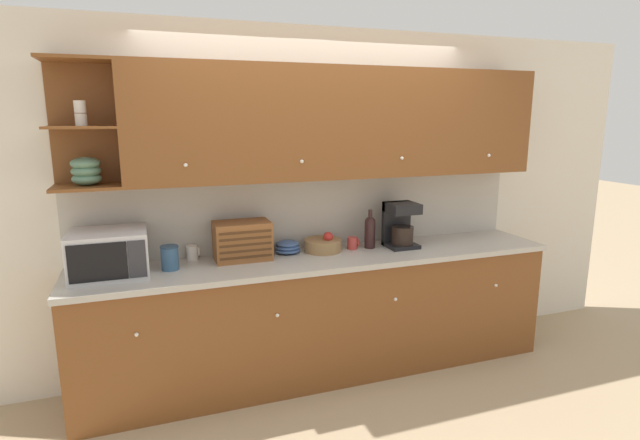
# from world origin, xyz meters

# --- Properties ---
(ground_plane) EXTENTS (24.00, 24.00, 0.00)m
(ground_plane) POSITION_xyz_m (0.00, 0.00, 0.00)
(ground_plane) COLOR tan
(wall_back) EXTENTS (5.95, 0.06, 2.60)m
(wall_back) POSITION_xyz_m (0.00, 0.03, 1.30)
(wall_back) COLOR silver
(wall_back) RESTS_ON ground_plane
(counter_unit) EXTENTS (3.57, 0.62, 0.93)m
(counter_unit) POSITION_xyz_m (-0.00, -0.30, 0.47)
(counter_unit) COLOR brown
(counter_unit) RESTS_ON ground_plane
(backsplash_panel) EXTENTS (3.55, 0.01, 0.56)m
(backsplash_panel) POSITION_xyz_m (0.00, -0.01, 1.21)
(backsplash_panel) COLOR #B7B2A8
(backsplash_panel) RESTS_ON counter_unit
(upper_cabinets) EXTENTS (3.55, 0.35, 0.80)m
(upper_cabinets) POSITION_xyz_m (0.16, -0.17, 1.89)
(upper_cabinets) COLOR brown
(upper_cabinets) RESTS_ON backsplash_panel
(microwave) EXTENTS (0.48, 0.41, 0.30)m
(microwave) POSITION_xyz_m (-1.47, -0.26, 1.08)
(microwave) COLOR silver
(microwave) RESTS_ON counter_unit
(storage_canister) EXTENTS (0.12, 0.12, 0.17)m
(storage_canister) POSITION_xyz_m (-1.09, -0.26, 1.01)
(storage_canister) COLOR #33567A
(storage_canister) RESTS_ON counter_unit
(mug_blue_second) EXTENTS (0.09, 0.08, 0.10)m
(mug_blue_second) POSITION_xyz_m (-0.93, -0.06, 0.98)
(mug_blue_second) COLOR silver
(mug_blue_second) RESTS_ON counter_unit
(bread_box) EXTENTS (0.40, 0.25, 0.28)m
(bread_box) POSITION_xyz_m (-0.58, -0.18, 1.07)
(bread_box) COLOR brown
(bread_box) RESTS_ON counter_unit
(bowl_stack_on_counter) EXTENTS (0.20, 0.20, 0.09)m
(bowl_stack_on_counter) POSITION_xyz_m (-0.23, -0.12, 0.98)
(bowl_stack_on_counter) COLOR #3D5B93
(bowl_stack_on_counter) RESTS_ON counter_unit
(fruit_basket) EXTENTS (0.28, 0.28, 0.15)m
(fruit_basket) POSITION_xyz_m (0.04, -0.17, 0.98)
(fruit_basket) COLOR #937047
(fruit_basket) RESTS_ON counter_unit
(mug) EXTENTS (0.09, 0.08, 0.09)m
(mug) POSITION_xyz_m (0.28, -0.18, 0.98)
(mug) COLOR #B73D38
(mug) RESTS_ON counter_unit
(wine_bottle) EXTENTS (0.08, 0.08, 0.31)m
(wine_bottle) POSITION_xyz_m (0.42, -0.20, 1.07)
(wine_bottle) COLOR black
(wine_bottle) RESTS_ON counter_unit
(coffee_maker) EXTENTS (0.23, 0.23, 0.35)m
(coffee_maker) POSITION_xyz_m (0.66, -0.24, 1.11)
(coffee_maker) COLOR black
(coffee_maker) RESTS_ON counter_unit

